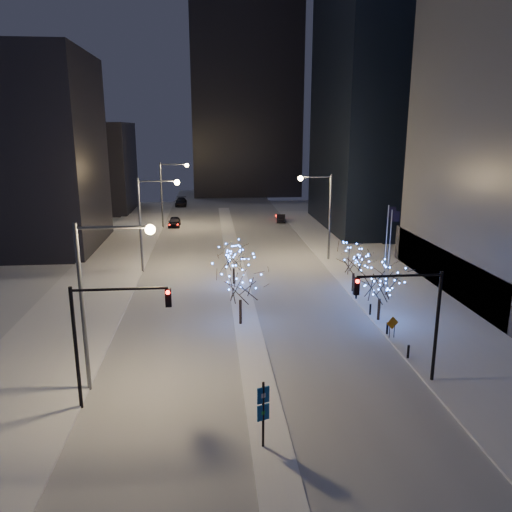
{
  "coord_description": "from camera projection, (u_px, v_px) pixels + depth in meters",
  "views": [
    {
      "loc": [
        -2.72,
        -25.36,
        14.94
      ],
      "look_at": [
        0.93,
        13.31,
        5.0
      ],
      "focal_mm": 35.0,
      "sensor_mm": 36.0,
      "label": 1
    }
  ],
  "objects": [
    {
      "name": "car_mid",
      "position": [
        281.0,
        218.0,
        82.14
      ],
      "size": [
        1.93,
        4.07,
        1.29
      ],
      "primitive_type": "imported",
      "rotation": [
        0.0,
        0.0,
        2.99
      ],
      "color": "black",
      "rests_on": "ground"
    },
    {
      "name": "traffic_signal_east",
      "position": [
        413.0,
        309.0,
        29.0
      ],
      "size": [
        5.26,
        0.43,
        7.0
      ],
      "color": "black",
      "rests_on": "ground"
    },
    {
      "name": "holiday_tree_median_near",
      "position": [
        240.0,
        280.0,
        38.11
      ],
      "size": [
        4.89,
        4.89,
        5.5
      ],
      "color": "black",
      "rests_on": "median"
    },
    {
      "name": "ground",
      "position": [
        262.0,
        399.0,
        28.41
      ],
      "size": [
        160.0,
        160.0,
        0.0
      ],
      "primitive_type": "plane",
      "color": "silver",
      "rests_on": "ground"
    },
    {
      "name": "bollards",
      "position": [
        378.0,
        318.0,
        38.83
      ],
      "size": [
        0.16,
        12.16,
        0.9
      ],
      "color": "black",
      "rests_on": "east_sidewalk"
    },
    {
      "name": "street_lamp_w_near",
      "position": [
        100.0,
        284.0,
        27.91
      ],
      "size": [
        4.4,
        0.56,
        10.0
      ],
      "color": "#595E66",
      "rests_on": "ground"
    },
    {
      "name": "street_lamp_w_far",
      "position": [
        168.0,
        186.0,
        76.14
      ],
      "size": [
        4.4,
        0.56,
        10.0
      ],
      "color": "#595E66",
      "rests_on": "ground"
    },
    {
      "name": "flagpoles",
      "position": [
        389.0,
        244.0,
        45.07
      ],
      "size": [
        1.35,
        2.6,
        8.0
      ],
      "color": "silver",
      "rests_on": "east_sidewalk"
    },
    {
      "name": "car_far",
      "position": [
        181.0,
        202.0,
        99.19
      ],
      "size": [
        2.2,
        5.4,
        1.57
      ],
      "primitive_type": "imported",
      "rotation": [
        0.0,
        0.0,
        0.0
      ],
      "color": "black",
      "rests_on": "ground"
    },
    {
      "name": "traffic_signal_west",
      "position": [
        104.0,
        326.0,
        26.46
      ],
      "size": [
        5.26,
        0.43,
        7.0
      ],
      "color": "black",
      "rests_on": "ground"
    },
    {
      "name": "wayfinding_sign",
      "position": [
        263.0,
        409.0,
        23.43
      ],
      "size": [
        0.61,
        0.31,
        3.53
      ],
      "rotation": [
        0.0,
        0.0,
        0.39
      ],
      "color": "black",
      "rests_on": "ground"
    },
    {
      "name": "east_sidewalk",
      "position": [
        392.0,
        284.0,
        49.04
      ],
      "size": [
        10.0,
        90.0,
        0.15
      ],
      "primitive_type": "cube",
      "color": "white",
      "rests_on": "ground"
    },
    {
      "name": "construction_sign",
      "position": [
        392.0,
        325.0,
        36.13
      ],
      "size": [
        0.97,
        0.27,
        1.64
      ],
      "rotation": [
        0.0,
        0.0,
        0.24
      ],
      "color": "black",
      "rests_on": "east_sidewalk"
    },
    {
      "name": "street_lamp_w_mid",
      "position": [
        150.0,
        212.0,
        52.03
      ],
      "size": [
        4.4,
        0.56,
        10.0
      ],
      "color": "#595E66",
      "rests_on": "ground"
    },
    {
      "name": "west_sidewalk",
      "position": [
        90.0,
        293.0,
        46.41
      ],
      "size": [
        8.0,
        90.0,
        0.15
      ],
      "primitive_type": "cube",
      "color": "white",
      "rests_on": "ground"
    },
    {
      "name": "holiday_tree_plaza_far",
      "position": [
        354.0,
        259.0,
        46.05
      ],
      "size": [
        3.82,
        3.82,
        4.68
      ],
      "color": "black",
      "rests_on": "east_sidewalk"
    },
    {
      "name": "filler_west_near",
      "position": [
        3.0,
        153.0,
        61.47
      ],
      "size": [
        22.0,
        18.0,
        24.0
      ],
      "primitive_type": "cube",
      "color": "black",
      "rests_on": "ground"
    },
    {
      "name": "street_lamp_east",
      "position": [
        322.0,
        206.0,
        56.66
      ],
      "size": [
        3.9,
        0.56,
        10.0
      ],
      "color": "#595E66",
      "rests_on": "ground"
    },
    {
      "name": "holiday_tree_median_far",
      "position": [
        234.0,
        257.0,
        48.34
      ],
      "size": [
        4.07,
        4.07,
        4.14
      ],
      "color": "black",
      "rests_on": "median"
    },
    {
      "name": "car_near",
      "position": [
        174.0,
        222.0,
        78.08
      ],
      "size": [
        1.84,
        4.51,
        1.53
      ],
      "primitive_type": "imported",
      "rotation": [
        0.0,
        0.0,
        -0.01
      ],
      "color": "black",
      "rests_on": "ground"
    },
    {
      "name": "filler_west_far",
      "position": [
        81.0,
        168.0,
        91.58
      ],
      "size": [
        18.0,
        16.0,
        16.0
      ],
      "primitive_type": "cube",
      "color": "black",
      "rests_on": "ground"
    },
    {
      "name": "road",
      "position": [
        232.0,
        252.0,
        62.16
      ],
      "size": [
        20.0,
        130.0,
        0.02
      ],
      "primitive_type": "cube",
      "color": "#B7BBC7",
      "rests_on": "ground"
    },
    {
      "name": "holiday_tree_plaza_near",
      "position": [
        381.0,
        281.0,
        39.0
      ],
      "size": [
        4.53,
        4.53,
        4.96
      ],
      "color": "black",
      "rests_on": "east_sidewalk"
    },
    {
      "name": "horizon_block",
      "position": [
        246.0,
        101.0,
        112.49
      ],
      "size": [
        24.0,
        14.0,
        42.0
      ],
      "primitive_type": "cube",
      "color": "black",
      "rests_on": "ground"
    },
    {
      "name": "median",
      "position": [
        234.0,
        262.0,
        57.33
      ],
      "size": [
        2.0,
        80.0,
        0.15
      ],
      "primitive_type": "cube",
      "color": "white",
      "rests_on": "ground"
    }
  ]
}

